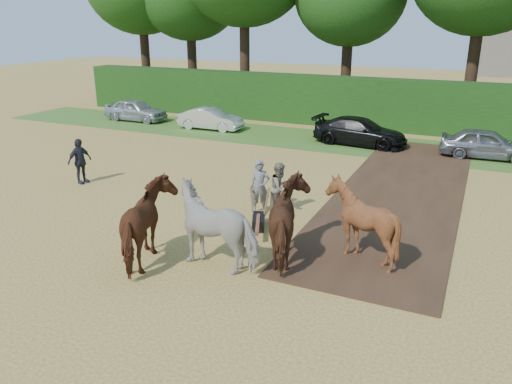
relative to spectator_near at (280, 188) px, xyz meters
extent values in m
plane|color=gold|center=(1.97, -3.02, -0.89)|extent=(120.00, 120.00, 0.00)
cube|color=#472D1C|center=(3.47, 3.98, -0.87)|extent=(4.50, 17.00, 0.05)
cube|color=#38601E|center=(1.97, 10.98, -0.88)|extent=(50.00, 5.00, 0.03)
cube|color=#14380F|center=(1.97, 15.48, 0.61)|extent=(46.00, 1.60, 3.00)
imported|color=gray|center=(0.00, 0.00, 0.00)|extent=(0.81, 0.96, 1.79)
imported|color=#262832|center=(-8.60, -0.31, 0.03)|extent=(0.64, 1.15, 1.85)
imported|color=#612918|center=(-1.83, -4.94, 0.22)|extent=(2.12, 2.91, 2.24)
imported|color=beige|center=(-0.11, -4.07, 0.22)|extent=(2.77, 2.60, 2.24)
imported|color=#572D1B|center=(1.60, -3.19, 0.22)|extent=(2.12, 2.91, 2.24)
imported|color=brown|center=(3.31, -2.32, 0.23)|extent=(2.44, 2.57, 2.24)
cube|color=black|center=(-0.14, -1.49, -0.71)|extent=(0.71, 1.03, 0.37)
cube|color=brown|center=(0.11, -2.08, -0.52)|extent=(0.66, 1.42, 0.11)
cylinder|color=brown|center=(-0.57, -1.04, -0.31)|extent=(0.60, 0.97, 0.78)
cylinder|color=brown|center=(-0.14, -0.86, -0.31)|extent=(0.33, 1.07, 0.78)
imported|color=#999991|center=(-0.62, -0.31, 0.04)|extent=(0.80, 0.67, 1.87)
imported|color=#B3B6BA|center=(-14.73, 11.29, -0.18)|extent=(4.22, 1.73, 1.43)
imported|color=silver|center=(-8.96, 10.98, -0.24)|extent=(3.97, 1.48, 1.30)
imported|color=black|center=(0.16, 10.89, -0.18)|extent=(5.12, 2.49, 1.43)
imported|color=gray|center=(6.29, 10.73, -0.18)|extent=(4.28, 1.88, 1.43)
cylinder|color=#382616|center=(-19.03, 18.48, 2.03)|extent=(0.70, 0.70, 5.85)
cylinder|color=#382616|center=(-15.03, 18.98, 1.81)|extent=(0.70, 0.70, 5.40)
cylinder|color=#382616|center=(-10.03, 17.98, 2.37)|extent=(0.70, 0.70, 6.53)
cylinder|color=#382616|center=(-3.03, 19.48, 1.69)|extent=(0.70, 0.70, 5.17)
cylinder|color=#382616|center=(4.97, 18.48, 2.14)|extent=(0.70, 0.70, 6.08)
cube|color=slate|center=(5.97, 51.98, 3.61)|extent=(5.00, 5.00, 9.00)
camera|label=1|loc=(5.97, -14.99, 5.47)|focal=35.00mm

